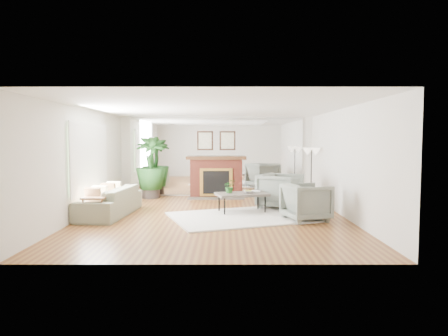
{
  "coord_description": "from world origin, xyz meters",
  "views": [
    {
      "loc": [
        0.24,
        -9.06,
        1.77
      ],
      "look_at": [
        0.24,
        0.6,
        1.09
      ],
      "focal_mm": 32.0,
      "sensor_mm": 36.0,
      "label": 1
    }
  ],
  "objects_px": {
    "armchair_front": "(306,202)",
    "coffee_table": "(242,195)",
    "fireplace": "(216,176)",
    "floor_lamp": "(312,156)",
    "sofa": "(110,201)",
    "side_table": "(95,201)",
    "armchair_back": "(280,191)",
    "potted_ficus": "(151,165)"
  },
  "relations": [
    {
      "from": "armchair_front",
      "to": "floor_lamp",
      "type": "distance_m",
      "value": 2.76
    },
    {
      "from": "side_table",
      "to": "coffee_table",
      "type": "bearing_deg",
      "value": 19.6
    },
    {
      "from": "side_table",
      "to": "armchair_back",
      "type": "bearing_deg",
      "value": 22.74
    },
    {
      "from": "sofa",
      "to": "side_table",
      "type": "xyz_separation_m",
      "value": [
        -0.07,
        -0.82,
        0.14
      ]
    },
    {
      "from": "fireplace",
      "to": "sofa",
      "type": "height_order",
      "value": "fireplace"
    },
    {
      "from": "floor_lamp",
      "to": "armchair_front",
      "type": "bearing_deg",
      "value": -104.47
    },
    {
      "from": "armchair_back",
      "to": "coffee_table",
      "type": "bearing_deg",
      "value": 151.07
    },
    {
      "from": "fireplace",
      "to": "armchair_back",
      "type": "xyz_separation_m",
      "value": [
        1.69,
        -2.1,
        -0.2
      ]
    },
    {
      "from": "coffee_table",
      "to": "potted_ficus",
      "type": "height_order",
      "value": "potted_ficus"
    },
    {
      "from": "armchair_back",
      "to": "floor_lamp",
      "type": "xyz_separation_m",
      "value": [
        1.01,
        0.96,
        0.87
      ]
    },
    {
      "from": "coffee_table",
      "to": "armchair_back",
      "type": "bearing_deg",
      "value": 31.68
    },
    {
      "from": "side_table",
      "to": "potted_ficus",
      "type": "bearing_deg",
      "value": 81.77
    },
    {
      "from": "armchair_front",
      "to": "coffee_table",
      "type": "bearing_deg",
      "value": 39.19
    },
    {
      "from": "coffee_table",
      "to": "potted_ficus",
      "type": "relative_size",
      "value": 0.72
    },
    {
      "from": "coffee_table",
      "to": "side_table",
      "type": "bearing_deg",
      "value": -160.4
    },
    {
      "from": "armchair_back",
      "to": "armchair_front",
      "type": "relative_size",
      "value": 1.11
    },
    {
      "from": "fireplace",
      "to": "armchair_back",
      "type": "bearing_deg",
      "value": -51.08
    },
    {
      "from": "fireplace",
      "to": "armchair_back",
      "type": "height_order",
      "value": "fireplace"
    },
    {
      "from": "sofa",
      "to": "armchair_front",
      "type": "xyz_separation_m",
      "value": [
        4.5,
        -0.61,
        0.08
      ]
    },
    {
      "from": "armchair_back",
      "to": "potted_ficus",
      "type": "relative_size",
      "value": 0.53
    },
    {
      "from": "coffee_table",
      "to": "sofa",
      "type": "xyz_separation_m",
      "value": [
        -3.13,
        -0.32,
        -0.11
      ]
    },
    {
      "from": "side_table",
      "to": "floor_lamp",
      "type": "relative_size",
      "value": 0.36
    },
    {
      "from": "fireplace",
      "to": "sofa",
      "type": "bearing_deg",
      "value": -128.88
    },
    {
      "from": "coffee_table",
      "to": "potted_ficus",
      "type": "bearing_deg",
      "value": 136.84
    },
    {
      "from": "sofa",
      "to": "armchair_back",
      "type": "xyz_separation_m",
      "value": [
        4.14,
        0.94,
        0.12
      ]
    },
    {
      "from": "sofa",
      "to": "armchair_front",
      "type": "height_order",
      "value": "armchair_front"
    },
    {
      "from": "coffee_table",
      "to": "floor_lamp",
      "type": "xyz_separation_m",
      "value": [
        2.02,
        1.59,
        0.88
      ]
    },
    {
      "from": "potted_ficus",
      "to": "floor_lamp",
      "type": "distance_m",
      "value": 4.79
    },
    {
      "from": "sofa",
      "to": "armchair_back",
      "type": "height_order",
      "value": "armchair_back"
    },
    {
      "from": "armchair_back",
      "to": "potted_ficus",
      "type": "bearing_deg",
      "value": 92.45
    },
    {
      "from": "sofa",
      "to": "side_table",
      "type": "height_order",
      "value": "sofa"
    },
    {
      "from": "armchair_back",
      "to": "potted_ficus",
      "type": "distance_m",
      "value": 4.17
    },
    {
      "from": "armchair_front",
      "to": "side_table",
      "type": "height_order",
      "value": "armchair_front"
    },
    {
      "from": "armchair_back",
      "to": "armchair_front",
      "type": "xyz_separation_m",
      "value": [
        0.36,
        -1.56,
        -0.05
      ]
    },
    {
      "from": "sofa",
      "to": "floor_lamp",
      "type": "height_order",
      "value": "floor_lamp"
    },
    {
      "from": "potted_ficus",
      "to": "armchair_front",
      "type": "bearing_deg",
      "value": -40.31
    },
    {
      "from": "fireplace",
      "to": "armchair_front",
      "type": "distance_m",
      "value": 4.19
    },
    {
      "from": "fireplace",
      "to": "floor_lamp",
      "type": "relative_size",
      "value": 1.32
    },
    {
      "from": "fireplace",
      "to": "floor_lamp",
      "type": "xyz_separation_m",
      "value": [
        2.7,
        -1.13,
        0.66
      ]
    },
    {
      "from": "coffee_table",
      "to": "armchair_back",
      "type": "height_order",
      "value": "armchair_back"
    },
    {
      "from": "armchair_front",
      "to": "armchair_back",
      "type": "bearing_deg",
      "value": -3.81
    },
    {
      "from": "armchair_front",
      "to": "fireplace",
      "type": "bearing_deg",
      "value": 12.54
    }
  ]
}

